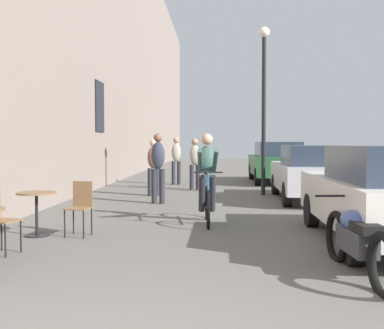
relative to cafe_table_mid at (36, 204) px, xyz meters
The scene contains 12 objects.
building_facade_left 10.79m from the cafe_table_mid, 97.87° to the left, with size 0.54×68.00×12.25m.
cafe_table_mid is the anchor object (origin of this frame).
cafe_chair_mid_toward_street 0.71m from the cafe_table_mid, ahead, with size 0.43×0.43×0.89m.
cyclist_on_bicycle 3.17m from the cafe_table_mid, 28.46° to the left, with size 0.52×1.76×1.74m.
pedestrian_near 4.52m from the cafe_table_mid, 70.78° to the left, with size 0.35×0.26×1.77m.
pedestrian_mid 6.11m from the cafe_table_mid, 79.36° to the left, with size 0.38×0.30×1.64m.
pedestrian_far 8.13m from the cafe_table_mid, 73.99° to the left, with size 0.36×0.27×1.68m.
pedestrian_furthest 9.83m from the cafe_table_mid, 81.41° to the left, with size 0.37×0.29×1.74m.
street_lamp 8.12m from the cafe_table_mid, 55.85° to the left, with size 0.32×0.32×4.90m.
parked_car_second 7.42m from the cafe_table_mid, 42.80° to the left, with size 1.82×4.17×1.47m.
parked_car_third 12.02m from the cafe_table_mid, 64.05° to the left, with size 1.87×4.42×1.57m.
parked_motorcycle 5.02m from the cafe_table_mid, 24.60° to the right, with size 0.62×2.15×0.92m.
Camera 1 is at (0.76, -2.69, 1.52)m, focal length 44.16 mm.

